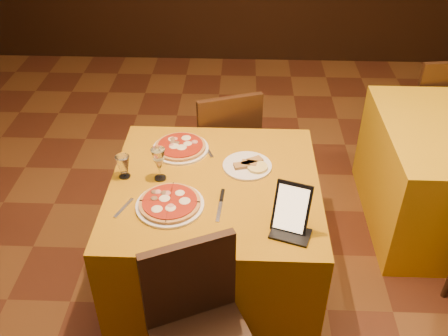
{
  "coord_description": "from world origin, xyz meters",
  "views": [
    {
      "loc": [
        -0.15,
        -1.86,
        2.35
      ],
      "look_at": [
        -0.23,
        0.19,
        0.86
      ],
      "focal_mm": 40.0,
      "sensor_mm": 36.0,
      "label": 1
    }
  ],
  "objects_px": {
    "chair_main_far": "(222,143)",
    "tablet": "(292,208)",
    "main_table": "(215,235)",
    "chair_side_far": "(426,106)",
    "pizza_far": "(180,148)",
    "water_glass": "(124,167)",
    "pizza_near": "(170,204)",
    "wine_glass": "(159,164)"
  },
  "relations": [
    {
      "from": "chair_side_far",
      "to": "water_glass",
      "type": "height_order",
      "value": "chair_side_far"
    },
    {
      "from": "chair_main_far",
      "to": "pizza_far",
      "type": "relative_size",
      "value": 2.82
    },
    {
      "from": "pizza_far",
      "to": "water_glass",
      "type": "height_order",
      "value": "water_glass"
    },
    {
      "from": "pizza_near",
      "to": "tablet",
      "type": "relative_size",
      "value": 1.39
    },
    {
      "from": "chair_side_far",
      "to": "pizza_far",
      "type": "xyz_separation_m",
      "value": [
        -1.79,
        -1.12,
        0.31
      ]
    },
    {
      "from": "main_table",
      "to": "water_glass",
      "type": "distance_m",
      "value": 0.65
    },
    {
      "from": "main_table",
      "to": "wine_glass",
      "type": "bearing_deg",
      "value": 175.49
    },
    {
      "from": "chair_main_far",
      "to": "tablet",
      "type": "relative_size",
      "value": 3.73
    },
    {
      "from": "pizza_near",
      "to": "pizza_far",
      "type": "distance_m",
      "value": 0.5
    },
    {
      "from": "chair_main_far",
      "to": "pizza_far",
      "type": "distance_m",
      "value": 0.65
    },
    {
      "from": "chair_side_far",
      "to": "chair_main_far",
      "type": "bearing_deg",
      "value": 12.83
    },
    {
      "from": "main_table",
      "to": "tablet",
      "type": "distance_m",
      "value": 0.7
    },
    {
      "from": "main_table",
      "to": "pizza_near",
      "type": "relative_size",
      "value": 3.25
    },
    {
      "from": "main_table",
      "to": "pizza_near",
      "type": "xyz_separation_m",
      "value": [
        -0.21,
        -0.2,
        0.39
      ]
    },
    {
      "from": "main_table",
      "to": "pizza_near",
      "type": "height_order",
      "value": "pizza_near"
    },
    {
      "from": "main_table",
      "to": "pizza_far",
      "type": "relative_size",
      "value": 3.41
    },
    {
      "from": "chair_main_far",
      "to": "pizza_near",
      "type": "bearing_deg",
      "value": 59.48
    },
    {
      "from": "pizza_near",
      "to": "water_glass",
      "type": "xyz_separation_m",
      "value": [
        -0.27,
        0.23,
        0.05
      ]
    },
    {
      "from": "chair_side_far",
      "to": "water_glass",
      "type": "bearing_deg",
      "value": 26.25
    },
    {
      "from": "wine_glass",
      "to": "pizza_near",
      "type": "bearing_deg",
      "value": -70.27
    },
    {
      "from": "tablet",
      "to": "main_table",
      "type": "bearing_deg",
      "value": 156.85
    },
    {
      "from": "main_table",
      "to": "pizza_far",
      "type": "height_order",
      "value": "pizza_far"
    },
    {
      "from": "chair_main_far",
      "to": "pizza_far",
      "type": "height_order",
      "value": "chair_main_far"
    },
    {
      "from": "tablet",
      "to": "pizza_near",
      "type": "bearing_deg",
      "value": -174.0
    },
    {
      "from": "pizza_near",
      "to": "main_table",
      "type": "bearing_deg",
      "value": 43.78
    },
    {
      "from": "main_table",
      "to": "chair_side_far",
      "type": "xyz_separation_m",
      "value": [
        1.57,
        1.42,
        0.08
      ]
    },
    {
      "from": "main_table",
      "to": "chair_main_far",
      "type": "relative_size",
      "value": 1.21
    },
    {
      "from": "pizza_far",
      "to": "water_glass",
      "type": "xyz_separation_m",
      "value": [
        -0.27,
        -0.27,
        0.05
      ]
    },
    {
      "from": "main_table",
      "to": "pizza_far",
      "type": "xyz_separation_m",
      "value": [
        -0.21,
        0.3,
        0.39
      ]
    },
    {
      "from": "pizza_far",
      "to": "water_glass",
      "type": "relative_size",
      "value": 2.48
    },
    {
      "from": "chair_side_far",
      "to": "pizza_far",
      "type": "bearing_deg",
      "value": 24.29
    },
    {
      "from": "main_table",
      "to": "water_glass",
      "type": "relative_size",
      "value": 8.46
    },
    {
      "from": "chair_side_far",
      "to": "wine_glass",
      "type": "height_order",
      "value": "wine_glass"
    },
    {
      "from": "pizza_near",
      "to": "pizza_far",
      "type": "xyz_separation_m",
      "value": [
        -0.0,
        0.5,
        0.0
      ]
    },
    {
      "from": "chair_main_far",
      "to": "tablet",
      "type": "xyz_separation_m",
      "value": [
        0.37,
        -1.16,
        0.41
      ]
    },
    {
      "from": "main_table",
      "to": "wine_glass",
      "type": "distance_m",
      "value": 0.55
    },
    {
      "from": "chair_side_far",
      "to": "wine_glass",
      "type": "relative_size",
      "value": 4.79
    },
    {
      "from": "chair_main_far",
      "to": "pizza_far",
      "type": "bearing_deg",
      "value": 49.01
    },
    {
      "from": "pizza_near",
      "to": "wine_glass",
      "type": "xyz_separation_m",
      "value": [
        -0.08,
        0.22,
        0.08
      ]
    },
    {
      "from": "wine_glass",
      "to": "main_table",
      "type": "bearing_deg",
      "value": -4.51
    },
    {
      "from": "main_table",
      "to": "chair_side_far",
      "type": "relative_size",
      "value": 1.21
    },
    {
      "from": "main_table",
      "to": "chair_main_far",
      "type": "distance_m",
      "value": 0.83
    }
  ]
}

